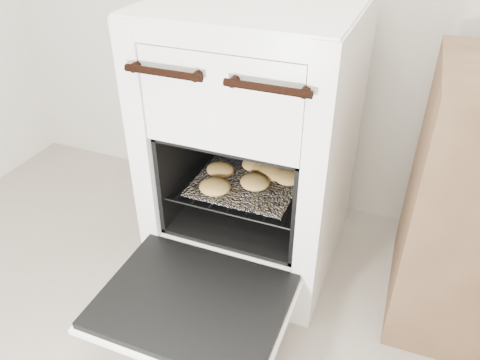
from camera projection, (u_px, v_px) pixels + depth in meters
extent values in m
cube|color=white|center=(257.00, 142.00, 1.62)|extent=(0.61, 0.65, 0.93)
cylinder|color=black|center=(163.00, 73.00, 1.21)|extent=(0.22, 0.02, 0.02)
cylinder|color=black|center=(267.00, 88.00, 1.12)|extent=(0.22, 0.02, 0.02)
cube|color=black|center=(193.00, 301.00, 1.35)|extent=(0.53, 0.41, 0.02)
cube|color=white|center=(193.00, 305.00, 1.36)|extent=(0.55, 0.43, 0.02)
cylinder|color=black|center=(192.00, 168.00, 1.68)|extent=(0.01, 0.43, 0.01)
cylinder|color=black|center=(310.00, 194.00, 1.55)|extent=(0.01, 0.43, 0.01)
cylinder|color=black|center=(226.00, 214.00, 1.46)|extent=(0.44, 0.01, 0.01)
cylinder|color=black|center=(268.00, 154.00, 1.77)|extent=(0.44, 0.01, 0.01)
cylinder|color=black|center=(201.00, 170.00, 1.67)|extent=(0.01, 0.41, 0.01)
cylinder|color=black|center=(217.00, 174.00, 1.65)|extent=(0.01, 0.41, 0.01)
cylinder|color=black|center=(232.00, 177.00, 1.63)|extent=(0.01, 0.41, 0.01)
cylinder|color=black|center=(249.00, 181.00, 1.61)|extent=(0.01, 0.41, 0.01)
cylinder|color=black|center=(265.00, 184.00, 1.60)|extent=(0.01, 0.41, 0.01)
cylinder|color=black|center=(282.00, 188.00, 1.58)|extent=(0.01, 0.41, 0.01)
cylinder|color=black|center=(300.00, 192.00, 1.56)|extent=(0.01, 0.41, 0.01)
cube|color=silver|center=(247.00, 182.00, 1.60)|extent=(0.34, 0.30, 0.01)
ellipsoid|color=#DBB457|center=(255.00, 182.00, 1.55)|extent=(0.14, 0.14, 0.04)
ellipsoid|color=#DBB457|center=(271.00, 172.00, 1.60)|extent=(0.14, 0.14, 0.04)
ellipsoid|color=#DBB457|center=(263.00, 169.00, 1.63)|extent=(0.12, 0.12, 0.04)
ellipsoid|color=#DBB457|center=(215.00, 186.00, 1.53)|extent=(0.11, 0.11, 0.04)
ellipsoid|color=#DBB457|center=(254.00, 164.00, 1.65)|extent=(0.12, 0.12, 0.04)
ellipsoid|color=#DBB457|center=(288.00, 177.00, 1.58)|extent=(0.13, 0.13, 0.04)
ellipsoid|color=#DBB457|center=(221.00, 169.00, 1.62)|extent=(0.12, 0.12, 0.04)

